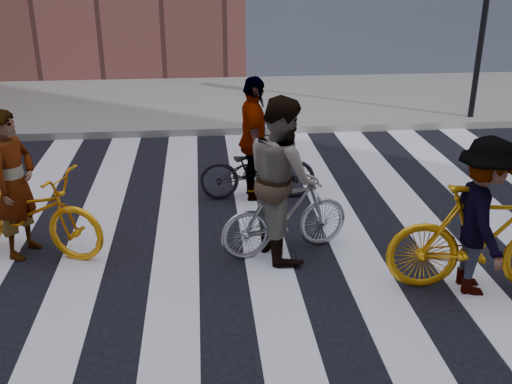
{
  "coord_description": "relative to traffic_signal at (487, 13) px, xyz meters",
  "views": [
    {
      "loc": [
        -1.29,
        -6.43,
        3.49
      ],
      "look_at": [
        -0.65,
        0.3,
        0.71
      ],
      "focal_mm": 42.0,
      "sensor_mm": 36.0,
      "label": 1
    }
  ],
  "objects": [
    {
      "name": "traffic_signal",
      "position": [
        0.0,
        0.0,
        0.0
      ],
      "size": [
        0.22,
        0.42,
        3.33
      ],
      "color": "black",
      "rests_on": "ground"
    },
    {
      "name": "bike_yellow_right",
      "position": [
        -2.75,
        -6.33,
        -1.67
      ],
      "size": [
        2.09,
        0.86,
        1.22
      ],
      "primitive_type": "imported",
      "rotation": [
        0.0,
        0.0,
        1.42
      ],
      "color": "orange",
      "rests_on": "ground"
    },
    {
      "name": "zebra_crosswalk",
      "position": [
        -4.4,
        -5.32,
        -2.27
      ],
      "size": [
        8.25,
        10.0,
        0.01
      ],
      "color": "white",
      "rests_on": "ground"
    },
    {
      "name": "rider_left",
      "position": [
        -7.89,
        -4.99,
        -1.37
      ],
      "size": [
        0.63,
        0.77,
        1.81
      ],
      "primitive_type": "imported",
      "rotation": [
        0.0,
        0.0,
        1.23
      ],
      "color": "slate",
      "rests_on": "ground"
    },
    {
      "name": "rider_rear",
      "position": [
        -4.94,
        -3.53,
        -1.37
      ],
      "size": [
        0.46,
        1.08,
        1.82
      ],
      "primitive_type": "imported",
      "rotation": [
        0.0,
        0.0,
        1.56
      ],
      "color": "slate",
      "rests_on": "ground"
    },
    {
      "name": "ground",
      "position": [
        -4.4,
        -5.32,
        -2.28
      ],
      "size": [
        100.0,
        100.0,
        0.0
      ],
      "primitive_type": "plane",
      "color": "black",
      "rests_on": "ground"
    },
    {
      "name": "rider_right",
      "position": [
        -2.8,
        -6.33,
        -1.41
      ],
      "size": [
        0.8,
        1.2,
        1.73
      ],
      "primitive_type": "imported",
      "rotation": [
        0.0,
        0.0,
        1.42
      ],
      "color": "slate",
      "rests_on": "ground"
    },
    {
      "name": "bike_silver_mid",
      "position": [
        -4.72,
        -5.27,
        -1.79
      ],
      "size": [
        1.71,
        0.89,
        0.99
      ],
      "primitive_type": "imported",
      "rotation": [
        0.0,
        0.0,
        1.84
      ],
      "color": "#9C9FA5",
      "rests_on": "ground"
    },
    {
      "name": "bike_yellow_left",
      "position": [
        -7.84,
        -4.99,
        -1.74
      ],
      "size": [
        2.19,
        1.37,
        1.09
      ],
      "primitive_type": "imported",
      "rotation": [
        0.0,
        0.0,
        1.23
      ],
      "color": "#FC9E0E",
      "rests_on": "ground"
    },
    {
      "name": "rider_mid",
      "position": [
        -4.77,
        -5.27,
        -1.3
      ],
      "size": [
        0.97,
        1.12,
        1.96
      ],
      "primitive_type": "imported",
      "rotation": [
        0.0,
        0.0,
        1.84
      ],
      "color": "slate",
      "rests_on": "ground"
    },
    {
      "name": "sidewalk_far",
      "position": [
        -4.4,
        2.18,
        -2.2
      ],
      "size": [
        100.0,
        5.0,
        0.15
      ],
      "primitive_type": "cube",
      "color": "gray",
      "rests_on": "ground"
    },
    {
      "name": "bike_dark_rear",
      "position": [
        -4.89,
        -3.53,
        -1.83
      ],
      "size": [
        1.72,
        0.62,
        0.9
      ],
      "primitive_type": "imported",
      "rotation": [
        0.0,
        0.0,
        1.56
      ],
      "color": "black",
      "rests_on": "ground"
    }
  ]
}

